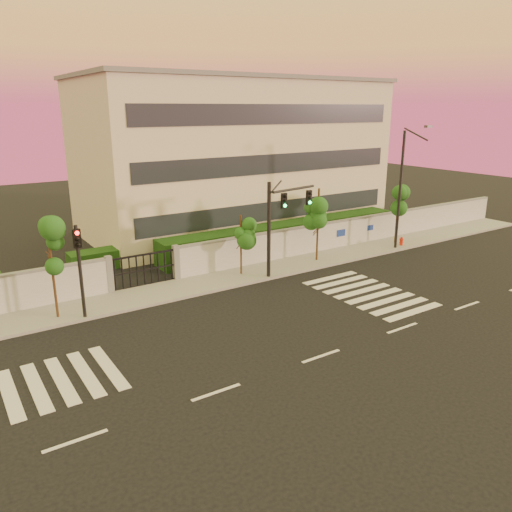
# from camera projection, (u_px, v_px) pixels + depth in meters

# --- Properties ---
(ground) EXTENTS (120.00, 120.00, 0.00)m
(ground) POSITION_uv_depth(u_px,v_px,m) (321.00, 356.00, 20.80)
(ground) COLOR black
(ground) RESTS_ON ground
(sidewalk) EXTENTS (60.00, 3.00, 0.15)m
(sidewalk) POSITION_uv_depth(u_px,v_px,m) (203.00, 284.00, 29.17)
(sidewalk) COLOR gray
(sidewalk) RESTS_ON ground
(perimeter_wall) EXTENTS (60.00, 0.36, 2.20)m
(perimeter_wall) POSITION_uv_depth(u_px,v_px,m) (193.00, 261.00, 30.14)
(perimeter_wall) COLOR #A9ACB1
(perimeter_wall) RESTS_ON ground
(hedge_row) EXTENTS (41.00, 4.25, 1.80)m
(hedge_row) POSITION_uv_depth(u_px,v_px,m) (189.00, 252.00, 32.96)
(hedge_row) COLOR #0F340F
(hedge_row) RESTS_ON ground
(institutional_building) EXTENTS (24.40, 12.40, 12.25)m
(institutional_building) POSITION_uv_depth(u_px,v_px,m) (233.00, 155.00, 41.37)
(institutional_building) COLOR beige
(institutional_building) RESTS_ON ground
(road_markings) EXTENTS (57.00, 7.62, 0.02)m
(road_markings) POSITION_uv_depth(u_px,v_px,m) (241.00, 333.00, 22.96)
(road_markings) COLOR silver
(road_markings) RESTS_ON ground
(street_tree_c) EXTENTS (1.55, 1.23, 4.87)m
(street_tree_c) POSITION_uv_depth(u_px,v_px,m) (50.00, 249.00, 23.41)
(street_tree_c) COLOR #382314
(street_tree_c) RESTS_ON ground
(street_tree_d) EXTENTS (1.48, 1.18, 3.82)m
(street_tree_d) POSITION_uv_depth(u_px,v_px,m) (241.00, 231.00, 29.95)
(street_tree_d) COLOR #382314
(street_tree_d) RESTS_ON ground
(street_tree_e) EXTENTS (1.63, 1.30, 4.95)m
(street_tree_e) POSITION_uv_depth(u_px,v_px,m) (318.00, 208.00, 32.51)
(street_tree_e) COLOR #382314
(street_tree_e) RESTS_ON ground
(street_tree_f) EXTENTS (1.60, 1.27, 4.56)m
(street_tree_f) POSITION_uv_depth(u_px,v_px,m) (398.00, 201.00, 36.81)
(street_tree_f) COLOR #382314
(street_tree_f) RESTS_ON ground
(traffic_signal_main) EXTENTS (3.69, 0.83, 5.86)m
(traffic_signal_main) POSITION_uv_depth(u_px,v_px,m) (279.00, 217.00, 29.57)
(traffic_signal_main) COLOR black
(traffic_signal_main) RESTS_ON ground
(traffic_signal_secondary) EXTENTS (0.37, 0.35, 4.74)m
(traffic_signal_secondary) POSITION_uv_depth(u_px,v_px,m) (79.00, 261.00, 23.54)
(traffic_signal_secondary) COLOR black
(traffic_signal_secondary) RESTS_ON ground
(streetlight_east) EXTENTS (0.53, 2.13, 8.85)m
(streetlight_east) POSITION_uv_depth(u_px,v_px,m) (402.00, 184.00, 34.94)
(streetlight_east) COLOR black
(streetlight_east) RESTS_ON ground
(fire_hydrant) EXTENTS (0.31, 0.29, 0.78)m
(fire_hydrant) POSITION_uv_depth(u_px,v_px,m) (401.00, 242.00, 36.95)
(fire_hydrant) COLOR red
(fire_hydrant) RESTS_ON ground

